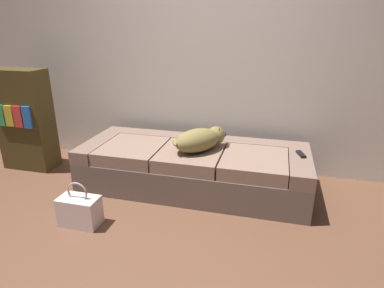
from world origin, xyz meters
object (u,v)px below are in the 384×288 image
Objects in this scene: dog_tan at (201,139)px; tv_remote at (301,154)px; couch at (193,167)px; bookshelf at (25,120)px; handbag at (80,210)px.

tv_remote is at bearing 6.60° from dog_tan.
couch is 1.02m from tv_remote.
bookshelf reaches higher than tv_remote.
dog_tan is 3.65× the size of tv_remote.
tv_remote is 1.96m from handbag.
tv_remote reaches higher than handbag.
handbag is (-1.71, -0.91, -0.31)m from tv_remote.
couch is at bearing 145.10° from dog_tan.
handbag is (-0.80, -0.81, -0.40)m from dog_tan.
dog_tan is at bearing 169.37° from tv_remote.
couch is 1.98× the size of bookshelf.
handbag is at bearing -134.91° from dog_tan.
dog_tan reaches higher than couch.
dog_tan is 1.99m from bookshelf.
dog_tan is 1.21m from handbag.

